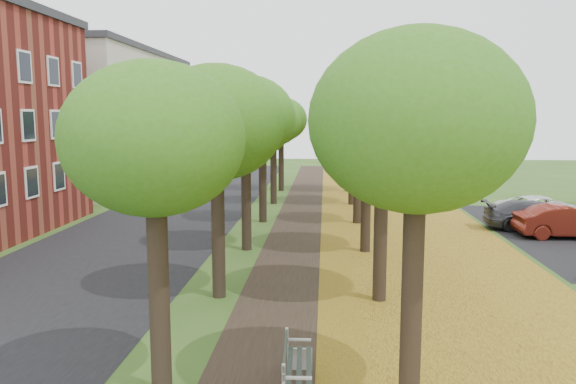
% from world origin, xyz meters
% --- Properties ---
extents(street_asphalt, '(8.00, 70.00, 0.01)m').
position_xyz_m(street_asphalt, '(-7.50, 15.00, 0.00)').
color(street_asphalt, black).
rests_on(street_asphalt, ground).
extents(footpath, '(3.20, 70.00, 0.01)m').
position_xyz_m(footpath, '(0.00, 15.00, 0.00)').
color(footpath, black).
rests_on(footpath, ground).
extents(leaf_verge, '(7.50, 70.00, 0.01)m').
position_xyz_m(leaf_verge, '(5.00, 15.00, 0.01)').
color(leaf_verge, '#AE8F20').
rests_on(leaf_verge, ground).
extents(tree_row_west, '(3.73, 33.73, 6.56)m').
position_xyz_m(tree_row_west, '(-2.20, 15.00, 4.94)').
color(tree_row_west, black).
rests_on(tree_row_west, ground).
extents(tree_row_east, '(3.73, 33.73, 6.56)m').
position_xyz_m(tree_row_east, '(2.60, 15.00, 4.94)').
color(tree_row_east, black).
rests_on(tree_row_east, ground).
extents(building_cream, '(10.30, 20.30, 10.40)m').
position_xyz_m(building_cream, '(-17.00, 33.00, 5.21)').
color(building_cream, beige).
rests_on(building_cream, ground).
extents(bench, '(0.63, 1.95, 0.91)m').
position_xyz_m(bench, '(0.42, 0.36, 0.47)').
color(bench, '#28322B').
rests_on(bench, ground).
extents(car_red, '(4.49, 1.68, 1.46)m').
position_xyz_m(car_red, '(11.77, 15.18, 0.73)').
color(car_red, maroon).
rests_on(car_red, ground).
extents(car_grey, '(4.75, 2.01, 1.37)m').
position_xyz_m(car_grey, '(11.00, 16.97, 0.68)').
color(car_grey, '#303135').
rests_on(car_grey, ground).
extents(car_white, '(5.02, 2.93, 1.31)m').
position_xyz_m(car_white, '(12.20, 19.18, 0.66)').
color(car_white, white).
rests_on(car_white, ground).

